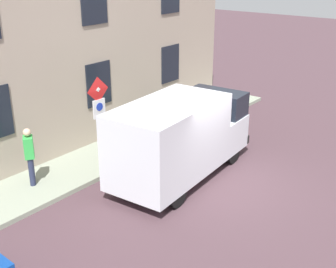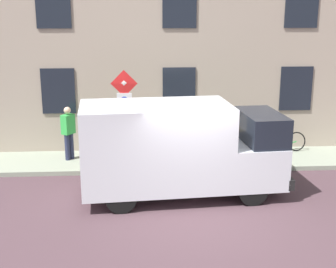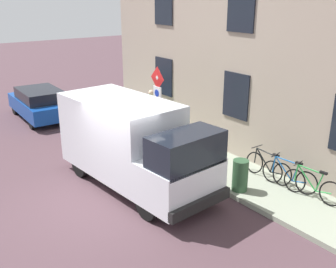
# 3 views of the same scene
# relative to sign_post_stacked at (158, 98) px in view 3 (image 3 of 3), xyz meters

# --- Properties ---
(ground_plane) EXTENTS (80.00, 80.00, 0.00)m
(ground_plane) POSITION_rel_sign_post_stacked_xyz_m (-3.13, -1.77, -2.07)
(ground_plane) COLOR #4C353C
(sidewalk_slab) EXTENTS (2.11, 16.54, 0.14)m
(sidewalk_slab) POSITION_rel_sign_post_stacked_xyz_m (0.84, -1.77, -2.00)
(sidewalk_slab) COLOR gray
(sidewalk_slab) RESTS_ON ground_plane
(building_facade) EXTENTS (0.75, 14.54, 6.92)m
(building_facade) POSITION_rel_sign_post_stacked_xyz_m (2.24, -1.77, 1.39)
(building_facade) COLOR tan
(building_facade) RESTS_ON ground_plane
(sign_post_stacked) EXTENTS (0.15, 0.56, 2.87)m
(sign_post_stacked) POSITION_rel_sign_post_stacked_xyz_m (0.00, 0.00, 0.00)
(sign_post_stacked) COLOR #474C47
(sign_post_stacked) RESTS_ON sidewalk_slab
(delivery_van) EXTENTS (2.41, 5.47, 2.50)m
(delivery_van) POSITION_rel_sign_post_stacked_xyz_m (-1.92, -1.44, -0.74)
(delivery_van) COLOR silver
(delivery_van) RESTS_ON ground_plane
(parked_hatchback) EXTENTS (1.90, 4.06, 1.38)m
(parked_hatchback) POSITION_rel_sign_post_stacked_xyz_m (-1.76, 6.72, -1.34)
(parked_hatchback) COLOR navy
(parked_hatchback) RESTS_ON ground_plane
(bicycle_green) EXTENTS (0.46, 1.71, 0.89)m
(bicycle_green) POSITION_rel_sign_post_stacked_xyz_m (1.34, -5.23, -1.56)
(bicycle_green) COLOR black
(bicycle_green) RESTS_ON sidewalk_slab
(bicycle_blue) EXTENTS (0.48, 1.71, 0.89)m
(bicycle_blue) POSITION_rel_sign_post_stacked_xyz_m (1.34, -4.47, -1.56)
(bicycle_blue) COLOR black
(bicycle_blue) RESTS_ON sidewalk_slab
(bicycle_black) EXTENTS (0.46, 1.71, 0.89)m
(bicycle_black) POSITION_rel_sign_post_stacked_xyz_m (1.34, -3.72, -1.56)
(bicycle_black) COLOR black
(bicycle_black) RESTS_ON sidewalk_slab
(pedestrian) EXTENTS (0.48, 0.44, 1.72)m
(pedestrian) POSITION_rel_sign_post_stacked_xyz_m (0.98, 1.83, -1.00)
(pedestrian) COLOR #262B47
(pedestrian) RESTS_ON sidewalk_slab
(litter_bin) EXTENTS (0.44, 0.44, 0.90)m
(litter_bin) POSITION_rel_sign_post_stacked_xyz_m (0.14, -3.74, -1.48)
(litter_bin) COLOR #2D5133
(litter_bin) RESTS_ON sidewalk_slab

